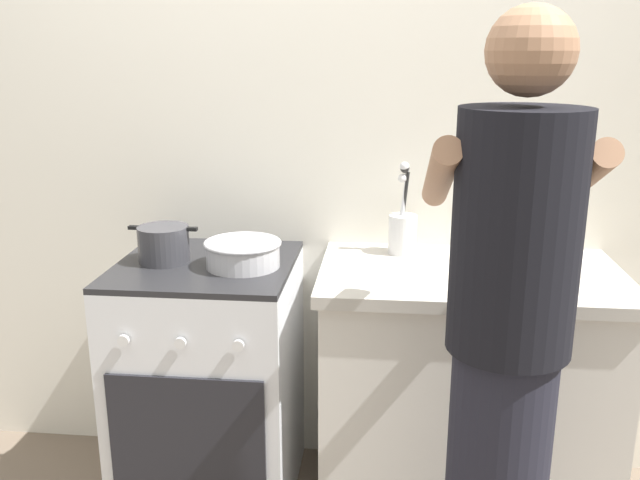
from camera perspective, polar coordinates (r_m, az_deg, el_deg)
back_wall at (r=2.53m, az=4.31°, el=7.70°), size 3.20×0.10×2.50m
countertop at (r=2.46m, az=12.05°, el=-12.54°), size 1.00×0.60×0.90m
stove_range at (r=2.52m, az=-9.23°, el=-11.72°), size 0.60×0.62×0.90m
pot at (r=2.36m, az=-13.07°, el=-0.35°), size 0.24×0.17×0.13m
mixing_bowl at (r=2.27m, az=-6.54°, el=-1.06°), size 0.26×0.26×0.09m
utensil_crock at (r=2.41m, az=6.99°, el=0.94°), size 0.10×0.10×0.33m
spice_bottle at (r=2.30m, az=13.69°, el=-1.44°), size 0.04×0.04×0.08m
oil_bottle at (r=2.27m, az=19.00°, el=-0.76°), size 0.07×0.07×0.22m
person at (r=1.75m, az=15.39°, el=-9.89°), size 0.41×0.50×1.70m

